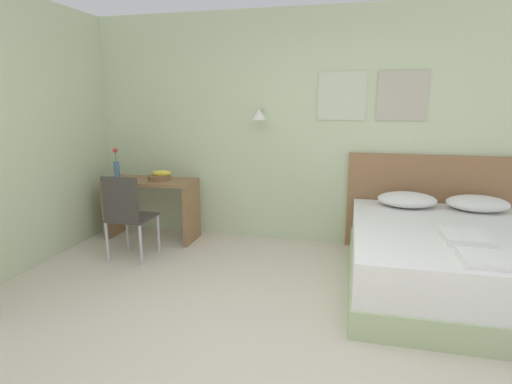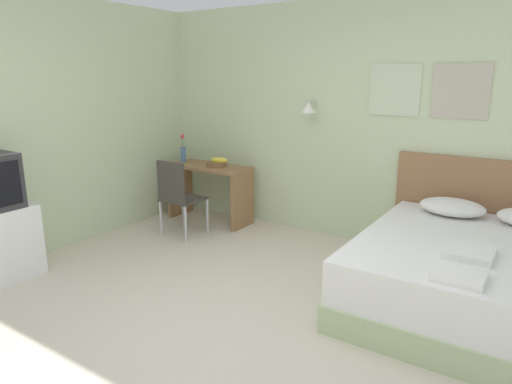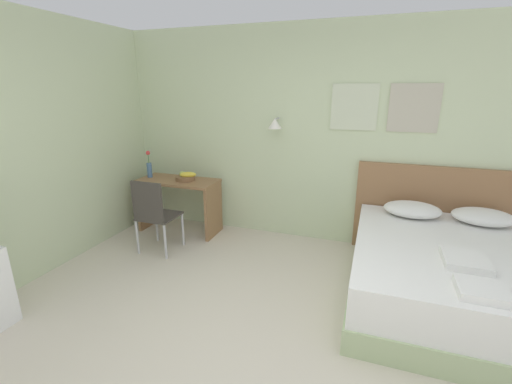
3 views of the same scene
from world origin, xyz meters
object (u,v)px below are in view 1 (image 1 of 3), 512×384
(folded_towel_mid_bed, at_px, (485,259))
(fruit_bowl, at_px, (159,176))
(pillow_left, at_px, (407,200))
(desk, at_px, (151,198))
(folded_towel_near_foot, at_px, (466,238))
(pillow_right, at_px, (477,203))
(desk_chair, at_px, (126,212))
(headboard, at_px, (435,204))
(bed, at_px, (455,261))
(flower_vase, at_px, (117,167))

(folded_towel_mid_bed, xyz_separation_m, fruit_bowl, (-3.13, 1.44, 0.18))
(pillow_left, distance_m, desk, 2.91)
(folded_towel_near_foot, distance_m, fruit_bowl, 3.27)
(pillow_right, relative_size, folded_towel_mid_bed, 1.86)
(pillow_right, distance_m, desk_chair, 3.57)
(headboard, xyz_separation_m, folded_towel_mid_bed, (-0.00, -1.76, 0.06))
(pillow_right, bearing_deg, bed, -114.94)
(pillow_right, bearing_deg, desk, -179.38)
(pillow_right, relative_size, folded_towel_near_foot, 1.65)
(fruit_bowl, xyz_separation_m, flower_vase, (-0.55, -0.02, 0.10))
(fruit_bowl, distance_m, flower_vase, 0.56)
(headboard, bearing_deg, bed, -90.00)
(folded_towel_mid_bed, relative_size, desk_chair, 0.35)
(folded_towel_near_foot, xyz_separation_m, desk, (-3.23, 0.98, -0.09))
(pillow_right, bearing_deg, flower_vase, -179.41)
(headboard, xyz_separation_m, desk, (-3.24, -0.33, -0.04))
(desk, relative_size, flower_vase, 2.93)
(bed, distance_m, folded_towel_near_foot, 0.43)
(desk, bearing_deg, bed, -11.86)
(bed, xyz_separation_m, pillow_left, (-0.33, 0.72, 0.36))
(pillow_left, relative_size, desk, 0.55)
(headboard, relative_size, folded_towel_near_foot, 5.29)
(pillow_left, height_order, desk, desk)
(folded_towel_mid_bed, height_order, fruit_bowl, fruit_bowl)
(desk, xyz_separation_m, desk_chair, (0.09, -0.70, 0.03))
(desk_chair, distance_m, fruit_bowl, 0.75)
(folded_towel_near_foot, bearing_deg, desk_chair, 174.90)
(headboard, height_order, pillow_left, headboard)
(folded_towel_near_foot, xyz_separation_m, flower_vase, (-3.66, 0.97, 0.27))
(desk_chair, bearing_deg, flower_vase, 127.09)
(headboard, bearing_deg, desk, -174.19)
(headboard, height_order, desk_chair, headboard)
(flower_vase, bearing_deg, folded_towel_near_foot, -14.88)
(headboard, relative_size, fruit_bowl, 6.48)
(folded_towel_near_foot, xyz_separation_m, fruit_bowl, (-3.11, 0.99, 0.18))
(desk_chair, bearing_deg, bed, 0.25)
(desk, distance_m, flower_vase, 0.57)
(bed, height_order, pillow_right, pillow_right)
(bed, xyz_separation_m, fruit_bowl, (-3.13, 0.70, 0.49))
(folded_towel_mid_bed, relative_size, flower_vase, 0.86)
(flower_vase, bearing_deg, pillow_left, 0.70)
(pillow_right, xyz_separation_m, fruit_bowl, (-3.47, -0.02, 0.13))
(folded_towel_near_foot, bearing_deg, pillow_left, 107.38)
(bed, xyz_separation_m, flower_vase, (-3.68, 0.68, 0.59))
(headboard, height_order, pillow_right, headboard)
(desk_chair, relative_size, flower_vase, 2.48)
(bed, height_order, folded_towel_near_foot, folded_towel_near_foot)
(desk_chair, distance_m, flower_vase, 0.93)
(pillow_left, xyz_separation_m, fruit_bowl, (-2.80, -0.02, 0.13))
(bed, height_order, fruit_bowl, fruit_bowl)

